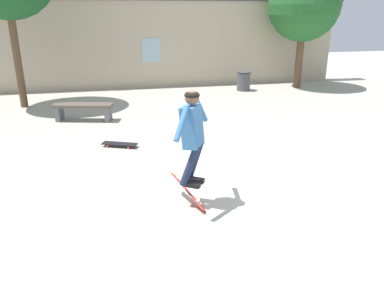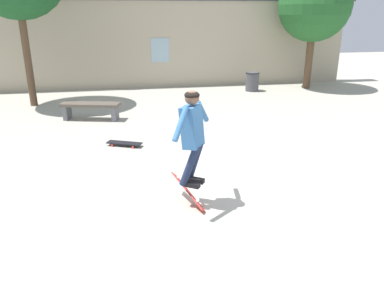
% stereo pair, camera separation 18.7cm
% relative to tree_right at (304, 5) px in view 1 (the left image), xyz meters
% --- Properties ---
extents(ground_plane, '(40.00, 40.00, 0.00)m').
position_rel_tree_right_xyz_m(ground_plane, '(-5.57, -8.17, -3.06)').
color(ground_plane, '#B2AD9E').
extents(building_backdrop, '(15.88, 0.52, 4.84)m').
position_rel_tree_right_xyz_m(building_backdrop, '(-5.60, 1.39, -1.18)').
color(building_backdrop, '#B7A88E').
rests_on(building_backdrop, ground_plane).
extents(tree_right, '(2.67, 2.67, 4.41)m').
position_rel_tree_right_xyz_m(tree_right, '(0.00, 0.00, 0.00)').
color(tree_right, brown).
rests_on(tree_right, ground_plane).
extents(park_bench, '(1.66, 0.83, 0.47)m').
position_rel_tree_right_xyz_m(park_bench, '(-8.00, -3.17, -2.72)').
color(park_bench, brown).
rests_on(park_bench, ground_plane).
extents(trash_bin, '(0.53, 0.53, 0.70)m').
position_rel_tree_right_xyz_m(trash_bin, '(-2.30, -0.17, -2.69)').
color(trash_bin, '#47474C').
rests_on(trash_bin, ground_plane).
extents(skater, '(0.74, 1.02, 1.46)m').
position_rel_tree_right_xyz_m(skater, '(-6.12, -8.44, -1.85)').
color(skater, teal).
extents(skateboard_flipping, '(0.47, 0.84, 0.46)m').
position_rel_tree_right_xyz_m(skateboard_flipping, '(-6.16, -8.39, -2.88)').
color(skateboard_flipping, red).
extents(skateboard_resting, '(0.81, 0.51, 0.08)m').
position_rel_tree_right_xyz_m(skateboard_resting, '(-7.13, -5.53, -2.99)').
color(skateboard_resting, black).
rests_on(skateboard_resting, ground_plane).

